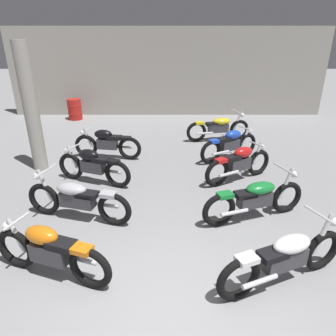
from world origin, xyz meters
TOP-DOWN VIEW (x-y plane):
  - ground_plane at (0.00, 0.00)m, footprint 60.00×60.00m
  - back_wall at (0.00, 10.78)m, footprint 13.40×0.24m
  - support_pillar at (-3.39, 4.78)m, footprint 0.36×0.36m
  - motorcycle_left_row_0 at (-1.69, 0.80)m, footprint 1.90×0.77m
  - motorcycle_left_row_1 at (-1.71, 2.33)m, footprint 2.12×0.82m
  - motorcycle_left_row_2 at (-1.77, 3.91)m, footprint 1.88×0.81m
  - motorcycle_left_row_3 at (-1.72, 5.51)m, footprint 1.96×0.52m
  - motorcycle_right_row_0 at (1.65, 0.68)m, footprint 2.04×1.03m
  - motorcycle_right_row_1 at (1.68, 2.35)m, footprint 2.09×0.93m
  - motorcycle_right_row_2 at (1.74, 4.05)m, footprint 1.78×1.05m
  - motorcycle_right_row_3 at (1.76, 5.42)m, footprint 1.77×1.06m
  - motorcycle_right_row_4 at (1.70, 7.12)m, footprint 2.15×0.75m
  - oil_drum at (-3.87, 9.88)m, footprint 0.59×0.59m

SIDE VIEW (x-z plane):
  - ground_plane at x=0.00m, z-range 0.00..0.00m
  - oil_drum at x=-3.87m, z-range 0.00..0.85m
  - motorcycle_left_row_1 at x=-1.71m, z-range -0.04..0.94m
  - motorcycle_right_row_0 at x=1.65m, z-range -0.04..0.94m
  - motorcycle_right_row_1 at x=1.68m, z-range -0.04..0.94m
  - motorcycle_right_row_4 at x=1.70m, z-range -0.04..0.94m
  - motorcycle_left_row_0 at x=-1.69m, z-range 0.02..0.90m
  - motorcycle_left_row_2 at x=-1.77m, z-range 0.02..0.90m
  - motorcycle_left_row_3 at x=-1.72m, z-range 0.02..0.90m
  - motorcycle_right_row_2 at x=1.74m, z-range 0.02..0.90m
  - motorcycle_right_row_3 at x=1.76m, z-range 0.02..0.90m
  - support_pillar at x=-3.39m, z-range 0.00..3.20m
  - back_wall at x=0.00m, z-range 0.00..3.60m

